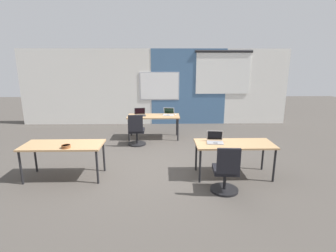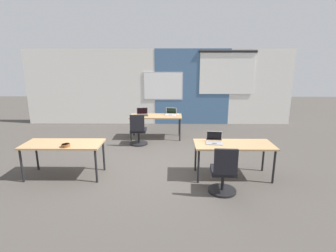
{
  "view_description": "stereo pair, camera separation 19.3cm",
  "coord_description": "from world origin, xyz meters",
  "px_view_note": "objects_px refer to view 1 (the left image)",
  "views": [
    {
      "loc": [
        0.27,
        -5.65,
        2.36
      ],
      "look_at": [
        0.4,
        0.13,
        0.91
      ],
      "focal_mm": 27.72,
      "sensor_mm": 36.0,
      "label": 1
    },
    {
      "loc": [
        0.46,
        -5.65,
        2.36
      ],
      "look_at": [
        0.4,
        0.13,
        0.91
      ],
      "focal_mm": 27.72,
      "sensor_mm": 36.0,
      "label": 2
    }
  ],
  "objects_px": {
    "chair_near_right_inner": "(226,174)",
    "desk_far_center": "(154,118)",
    "desk_near_right": "(234,146)",
    "laptop_far_right": "(169,113)",
    "snack_bowl": "(66,146)",
    "laptop_near_right_inner": "(215,140)",
    "mouse_far_right": "(175,114)",
    "laptop_far_left": "(140,114)",
    "desk_near_left": "(63,147)",
    "chair_far_left": "(137,133)"
  },
  "relations": [
    {
      "from": "chair_far_left",
      "to": "chair_near_right_inner",
      "type": "distance_m",
      "value": 3.39
    },
    {
      "from": "laptop_far_right",
      "to": "laptop_near_right_inner",
      "type": "xyz_separation_m",
      "value": [
        0.89,
        -2.83,
        0.0
      ]
    },
    {
      "from": "laptop_far_right",
      "to": "laptop_near_right_inner",
      "type": "distance_m",
      "value": 2.96
    },
    {
      "from": "desk_far_center",
      "to": "mouse_far_right",
      "type": "xyz_separation_m",
      "value": [
        0.68,
        0.09,
        0.08
      ]
    },
    {
      "from": "mouse_far_right",
      "to": "desk_near_left",
      "type": "bearing_deg",
      "value": -130.13
    },
    {
      "from": "desk_far_center",
      "to": "laptop_far_right",
      "type": "relative_size",
      "value": 4.25
    },
    {
      "from": "laptop_far_right",
      "to": "snack_bowl",
      "type": "height_order",
      "value": "laptop_far_right"
    },
    {
      "from": "chair_far_left",
      "to": "chair_near_right_inner",
      "type": "height_order",
      "value": "same"
    },
    {
      "from": "laptop_far_left",
      "to": "mouse_far_right",
      "type": "xyz_separation_m",
      "value": [
        1.1,
        0.05,
        -0.03
      ]
    },
    {
      "from": "laptop_near_right_inner",
      "to": "laptop_far_left",
      "type": "bearing_deg",
      "value": 129.5
    },
    {
      "from": "laptop_far_left",
      "to": "laptop_near_right_inner",
      "type": "relative_size",
      "value": 1.03
    },
    {
      "from": "desk_far_center",
      "to": "snack_bowl",
      "type": "distance_m",
      "value": 3.43
    },
    {
      "from": "mouse_far_right",
      "to": "chair_near_right_inner",
      "type": "relative_size",
      "value": 0.11
    },
    {
      "from": "desk_near_left",
      "to": "laptop_far_right",
      "type": "relative_size",
      "value": 4.25
    },
    {
      "from": "laptop_near_right_inner",
      "to": "snack_bowl",
      "type": "xyz_separation_m",
      "value": [
        -2.96,
        -0.29,
        -0.01
      ]
    },
    {
      "from": "desk_far_center",
      "to": "laptop_far_left",
      "type": "bearing_deg",
      "value": 175.16
    },
    {
      "from": "desk_near_right",
      "to": "desk_far_center",
      "type": "height_order",
      "value": "same"
    },
    {
      "from": "laptop_near_right_inner",
      "to": "chair_near_right_inner",
      "type": "distance_m",
      "value": 0.88
    },
    {
      "from": "desk_near_left",
      "to": "desk_near_right",
      "type": "relative_size",
      "value": 1.0
    },
    {
      "from": "laptop_far_right",
      "to": "chair_far_left",
      "type": "bearing_deg",
      "value": -130.65
    },
    {
      "from": "chair_near_right_inner",
      "to": "desk_near_left",
      "type": "bearing_deg",
      "value": -9.01
    },
    {
      "from": "snack_bowl",
      "to": "laptop_far_right",
      "type": "bearing_deg",
      "value": 56.4
    },
    {
      "from": "desk_near_left",
      "to": "snack_bowl",
      "type": "height_order",
      "value": "snack_bowl"
    },
    {
      "from": "laptop_far_right",
      "to": "mouse_far_right",
      "type": "bearing_deg",
      "value": 8.98
    },
    {
      "from": "desk_near_left",
      "to": "laptop_near_right_inner",
      "type": "relative_size",
      "value": 4.41
    },
    {
      "from": "desk_near_right",
      "to": "desk_far_center",
      "type": "relative_size",
      "value": 1.0
    },
    {
      "from": "laptop_far_right",
      "to": "snack_bowl",
      "type": "bearing_deg",
      "value": -114.57
    },
    {
      "from": "desk_near_left",
      "to": "chair_far_left",
      "type": "relative_size",
      "value": 1.74
    },
    {
      "from": "mouse_far_right",
      "to": "chair_near_right_inner",
      "type": "xyz_separation_m",
      "value": [
        0.73,
        -3.61,
        -0.36
      ]
    },
    {
      "from": "desk_near_right",
      "to": "laptop_far_left",
      "type": "height_order",
      "value": "laptop_far_left"
    },
    {
      "from": "laptop_near_right_inner",
      "to": "desk_near_left",
      "type": "bearing_deg",
      "value": -172.02
    },
    {
      "from": "chair_far_left",
      "to": "laptop_far_right",
      "type": "relative_size",
      "value": 2.45
    },
    {
      "from": "desk_near_right",
      "to": "laptop_far_right",
      "type": "relative_size",
      "value": 4.25
    },
    {
      "from": "desk_far_center",
      "to": "chair_near_right_inner",
      "type": "distance_m",
      "value": 3.81
    },
    {
      "from": "chair_far_left",
      "to": "laptop_near_right_inner",
      "type": "bearing_deg",
      "value": 131.89
    },
    {
      "from": "chair_far_left",
      "to": "laptop_near_right_inner",
      "type": "height_order",
      "value": "laptop_near_right_inner"
    },
    {
      "from": "snack_bowl",
      "to": "mouse_far_right",
      "type": "bearing_deg",
      "value": 53.74
    },
    {
      "from": "snack_bowl",
      "to": "desk_far_center",
      "type": "bearing_deg",
      "value": 62.12
    },
    {
      "from": "chair_far_left",
      "to": "laptop_far_left",
      "type": "bearing_deg",
      "value": -94.09
    },
    {
      "from": "desk_far_center",
      "to": "chair_near_right_inner",
      "type": "bearing_deg",
      "value": -68.11
    },
    {
      "from": "desk_near_left",
      "to": "mouse_far_right",
      "type": "distance_m",
      "value": 3.78
    },
    {
      "from": "snack_bowl",
      "to": "chair_far_left",
      "type": "bearing_deg",
      "value": 63.97
    },
    {
      "from": "desk_far_center",
      "to": "laptop_far_right",
      "type": "height_order",
      "value": "laptop_far_right"
    },
    {
      "from": "desk_far_center",
      "to": "snack_bowl",
      "type": "xyz_separation_m",
      "value": [
        -1.6,
        -3.03,
        0.1
      ]
    },
    {
      "from": "desk_near_left",
      "to": "desk_near_right",
      "type": "xyz_separation_m",
      "value": [
        3.5,
        0.0,
        0.0
      ]
    },
    {
      "from": "desk_far_center",
      "to": "desk_near_right",
      "type": "bearing_deg",
      "value": -57.99
    },
    {
      "from": "desk_near_left",
      "to": "desk_far_center",
      "type": "relative_size",
      "value": 1.0
    },
    {
      "from": "desk_far_center",
      "to": "chair_near_right_inner",
      "type": "xyz_separation_m",
      "value": [
        1.42,
        -3.53,
        -0.28
      ]
    },
    {
      "from": "chair_near_right_inner",
      "to": "desk_far_center",
      "type": "bearing_deg",
      "value": -64.18
    },
    {
      "from": "desk_near_right",
      "to": "chair_near_right_inner",
      "type": "xyz_separation_m",
      "value": [
        -0.33,
        -0.73,
        -0.28
      ]
    }
  ]
}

